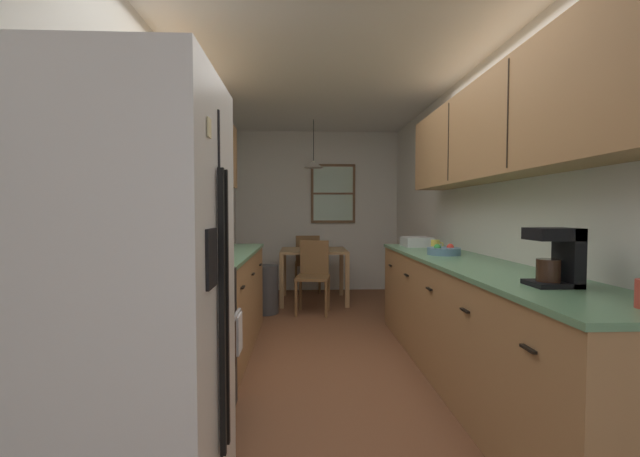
% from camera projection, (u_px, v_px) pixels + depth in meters
% --- Properties ---
extents(ground_plane, '(12.00, 12.00, 0.00)m').
position_uv_depth(ground_plane, '(327.00, 341.00, 3.94)').
color(ground_plane, brown).
extents(wall_left, '(0.10, 9.00, 2.55)m').
position_uv_depth(wall_left, '(186.00, 211.00, 3.82)').
color(wall_left, silver).
rests_on(wall_left, ground).
extents(wall_right, '(0.10, 9.00, 2.55)m').
position_uv_depth(wall_right, '(465.00, 211.00, 3.95)').
color(wall_right, silver).
rests_on(wall_right, ground).
extents(wall_back, '(4.40, 0.10, 2.55)m').
position_uv_depth(wall_back, '(317.00, 211.00, 6.53)').
color(wall_back, silver).
rests_on(wall_back, ground).
extents(ceiling_slab, '(4.40, 9.00, 0.08)m').
position_uv_depth(ceiling_slab, '(327.00, 73.00, 3.83)').
color(ceiling_slab, white).
extents(refrigerator, '(0.74, 0.73, 1.82)m').
position_uv_depth(refrigerator, '(131.00, 299.00, 1.64)').
color(refrigerator, white).
rests_on(refrigerator, ground).
extents(stove_range, '(0.66, 0.64, 1.10)m').
position_uv_depth(stove_range, '(174.00, 347.00, 2.36)').
color(stove_range, black).
rests_on(stove_range, ground).
extents(microwave_over_range, '(0.39, 0.63, 0.31)m').
position_uv_depth(microwave_over_range, '(151.00, 142.00, 2.31)').
color(microwave_over_range, silver).
extents(counter_left, '(0.64, 1.96, 0.90)m').
position_uv_depth(counter_left, '(219.00, 301.00, 3.66)').
color(counter_left, '#A87A4C').
rests_on(counter_left, ground).
extents(upper_cabinets_left, '(0.33, 2.04, 0.67)m').
position_uv_depth(upper_cabinets_left, '(200.00, 143.00, 3.54)').
color(upper_cabinets_left, '#A87A4C').
extents(counter_right, '(0.64, 3.26, 0.90)m').
position_uv_depth(counter_right, '(470.00, 322.00, 2.98)').
color(counter_right, '#A87A4C').
rests_on(counter_right, ground).
extents(upper_cabinets_right, '(0.33, 2.94, 0.70)m').
position_uv_depth(upper_cabinets_right, '(495.00, 130.00, 2.88)').
color(upper_cabinets_right, '#A87A4C').
extents(dining_table, '(0.92, 0.84, 0.74)m').
position_uv_depth(dining_table, '(314.00, 257.00, 5.68)').
color(dining_table, '#A87F51').
rests_on(dining_table, ground).
extents(dining_chair_near, '(0.45, 0.45, 0.90)m').
position_uv_depth(dining_chair_near, '(313.00, 273.00, 5.06)').
color(dining_chair_near, brown).
rests_on(dining_chair_near, ground).
extents(dining_chair_far, '(0.41, 0.41, 0.90)m').
position_uv_depth(dining_chair_far, '(308.00, 261.00, 6.30)').
color(dining_chair_far, brown).
rests_on(dining_chair_far, ground).
extents(pendant_light, '(0.27, 0.27, 0.67)m').
position_uv_depth(pendant_light, '(314.00, 164.00, 5.62)').
color(pendant_light, black).
extents(back_window, '(0.71, 0.05, 0.94)m').
position_uv_depth(back_window, '(333.00, 194.00, 6.46)').
color(back_window, brown).
extents(trash_bin, '(0.32, 0.32, 0.60)m').
position_uv_depth(trash_bin, '(265.00, 289.00, 5.02)').
color(trash_bin, '#3F3F42').
rests_on(trash_bin, ground).
extents(storage_canister, '(0.11, 0.11, 0.17)m').
position_uv_depth(storage_canister, '(196.00, 252.00, 2.86)').
color(storage_canister, '#D84C19').
rests_on(storage_canister, counter_left).
extents(dish_towel, '(0.02, 0.16, 0.24)m').
position_uv_depth(dish_towel, '(239.00, 333.00, 2.53)').
color(dish_towel, white).
extents(coffee_maker, '(0.22, 0.18, 0.29)m').
position_uv_depth(coffee_maker, '(558.00, 256.00, 1.97)').
color(coffee_maker, black).
rests_on(coffee_maker, counter_right).
extents(mug_by_coffeemaker, '(0.12, 0.08, 0.10)m').
position_uv_depth(mug_by_coffeemaker, '(435.00, 245.00, 3.76)').
color(mug_by_coffeemaker, '#E5CC4C').
rests_on(mug_by_coffeemaker, counter_right).
extents(fruit_bowl, '(0.28, 0.28, 0.09)m').
position_uv_depth(fruit_bowl, '(444.00, 251.00, 3.43)').
color(fruit_bowl, '#597F9E').
rests_on(fruit_bowl, counter_right).
extents(dish_rack, '(0.28, 0.34, 0.10)m').
position_uv_depth(dish_rack, '(417.00, 242.00, 4.25)').
color(dish_rack, silver).
rests_on(dish_rack, counter_right).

